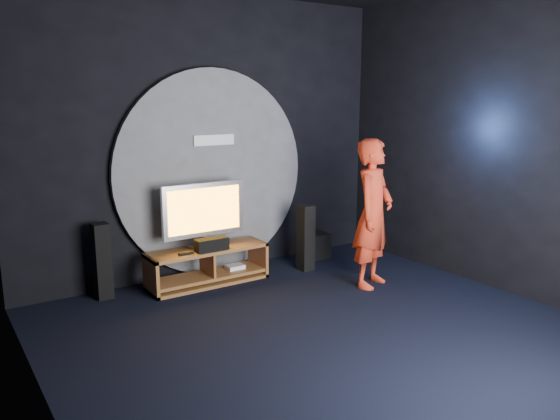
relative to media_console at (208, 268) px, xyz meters
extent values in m
plane|color=black|center=(0.29, -2.05, -0.19)|extent=(5.00, 5.00, 0.00)
cube|color=black|center=(0.29, 0.45, 1.56)|extent=(5.00, 0.04, 3.50)
cube|color=black|center=(-2.21, -2.05, 1.56)|extent=(0.04, 5.00, 3.50)
cube|color=black|center=(2.79, -2.05, 1.56)|extent=(0.04, 5.00, 3.50)
cylinder|color=#515156|center=(0.29, 0.39, 1.11)|extent=(2.60, 0.08, 2.60)
cube|color=white|center=(0.29, 0.34, 1.53)|extent=(0.55, 0.03, 0.13)
cube|color=#9F5831|center=(-0.01, 0.00, 0.24)|extent=(1.48, 0.45, 0.04)
cube|color=#9F5831|center=(-0.01, 0.00, -0.09)|extent=(1.44, 0.42, 0.04)
cube|color=#9F5831|center=(-0.73, 0.00, 0.03)|extent=(0.04, 0.45, 0.45)
cube|color=#9F5831|center=(0.71, 0.00, 0.03)|extent=(0.04, 0.45, 0.45)
cube|color=#9F5831|center=(-0.01, 0.00, 0.07)|extent=(0.03, 0.40, 0.29)
cube|color=#9F5831|center=(-0.01, 0.00, -0.17)|extent=(1.48, 0.45, 0.04)
cube|color=white|center=(0.37, 0.00, -0.05)|extent=(0.22, 0.16, 0.05)
cube|color=#AFB0B6|center=(-0.01, 0.07, 0.28)|extent=(0.36, 0.22, 0.04)
cylinder|color=#AFB0B6|center=(-0.01, 0.07, 0.35)|extent=(0.07, 0.07, 0.10)
cube|color=#AFB0B6|center=(-0.01, 0.07, 0.72)|extent=(1.05, 0.06, 0.65)
cube|color=orange|center=(-0.01, 0.04, 0.72)|extent=(0.94, 0.01, 0.53)
cube|color=black|center=(-0.01, -0.13, 0.33)|extent=(0.40, 0.15, 0.15)
cube|color=black|center=(-0.34, -0.12, 0.27)|extent=(0.18, 0.05, 0.02)
cube|color=black|center=(-1.21, 0.22, 0.24)|extent=(0.17, 0.19, 0.87)
cube|color=black|center=(1.31, -0.22, 0.24)|extent=(0.17, 0.19, 0.87)
cube|color=black|center=(1.77, 0.15, -0.02)|extent=(0.32, 0.32, 0.35)
imported|color=red|center=(1.63, -1.15, 0.69)|extent=(0.77, 0.66, 1.78)
camera|label=1|loc=(-2.81, -5.80, 2.06)|focal=35.00mm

